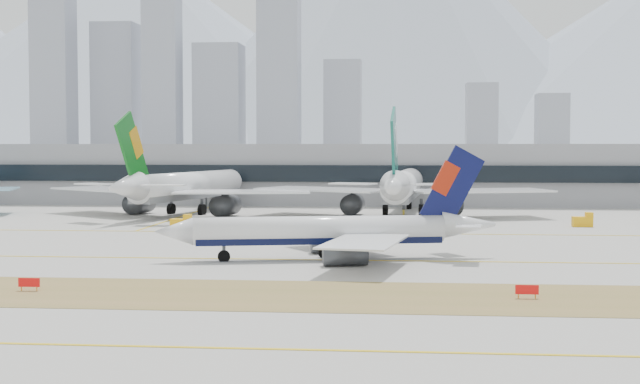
# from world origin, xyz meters

# --- Properties ---
(ground) EXTENTS (3000.00, 3000.00, 0.00)m
(ground) POSITION_xyz_m (0.00, 0.00, 0.00)
(ground) COLOR #99968F
(ground) RESTS_ON ground
(apron_markings) EXTENTS (360.00, 122.22, 0.06)m
(apron_markings) POSITION_xyz_m (0.00, -53.95, 0.02)
(apron_markings) COLOR olive
(apron_markings) RESTS_ON ground
(taxiing_airliner) EXTENTS (43.84, 37.57, 14.86)m
(taxiing_airliner) POSITION_xyz_m (4.49, -4.42, 3.58)
(taxiing_airliner) COLOR white
(taxiing_airliner) RESTS_ON ground
(widebody_eva) EXTENTS (58.19, 58.00, 21.34)m
(widebody_eva) POSITION_xyz_m (-32.40, 66.51, 5.67)
(widebody_eva) COLOR white
(widebody_eva) RESTS_ON ground
(widebody_cathay) EXTENTS (61.88, 60.71, 22.12)m
(widebody_cathay) POSITION_xyz_m (13.63, 69.07, 5.88)
(widebody_cathay) COLOR white
(widebody_cathay) RESTS_ON ground
(terminal) EXTENTS (280.00, 43.10, 15.00)m
(terminal) POSITION_xyz_m (0.00, 114.84, 7.50)
(terminal) COLOR gray
(terminal) RESTS_ON ground
(hold_sign_left) EXTENTS (2.20, 0.15, 1.35)m
(hold_sign_left) POSITION_xyz_m (-23.89, -32.00, 0.88)
(hold_sign_left) COLOR red
(hold_sign_left) RESTS_ON ground
(hold_sign_right) EXTENTS (2.20, 0.15, 1.35)m
(hold_sign_right) POSITION_xyz_m (25.28, -32.00, 0.88)
(hold_sign_right) COLOR red
(hold_sign_right) RESTS_ON ground
(gse_b) EXTENTS (3.55, 2.00, 2.60)m
(gse_b) POSITION_xyz_m (-24.96, 34.61, 1.05)
(gse_b) COLOR #F8AD0D
(gse_b) RESTS_ON ground
(gse_c) EXTENTS (3.55, 2.00, 2.60)m
(gse_c) POSITION_xyz_m (45.98, 45.80, 1.05)
(gse_c) COLOR #F8AD0D
(gse_c) RESTS_ON ground
(city_skyline) EXTENTS (342.00, 49.80, 140.00)m
(city_skyline) POSITION_xyz_m (-106.76, 453.42, 49.80)
(city_skyline) COLOR #8E93A2
(city_skyline) RESTS_ON ground
(mountain_ridge) EXTENTS (2830.00, 1120.00, 470.00)m
(mountain_ridge) POSITION_xyz_m (33.00, 1404.14, 181.85)
(mountain_ridge) COLOR #9EA8B7
(mountain_ridge) RESTS_ON ground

